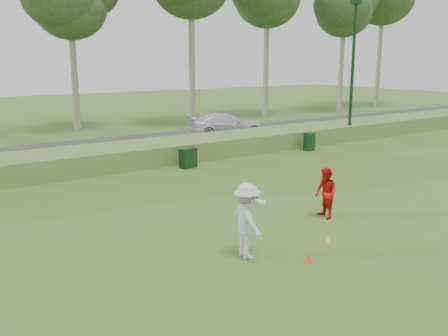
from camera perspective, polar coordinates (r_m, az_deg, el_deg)
ground at (r=13.74m, az=9.65°, el=-8.27°), size 120.00×120.00×0.00m
reed_strip at (r=23.39m, az=-11.23°, el=1.43°), size 80.00×3.00×0.90m
park_road at (r=28.06m, az=-15.31°, el=2.16°), size 80.00×6.00×0.06m
lamp_post at (r=30.63m, az=14.63°, el=13.49°), size 0.70×0.70×8.18m
tree_7 at (r=47.64m, az=13.58°, el=17.55°), size 6.50×6.50×12.50m
player_white at (r=12.23m, az=2.67°, el=-6.05°), size 0.96×1.29×1.88m
player_red at (r=15.55m, az=11.54°, el=-2.85°), size 0.76×0.88×1.57m
cone_orange at (r=12.37m, az=9.63°, el=-10.09°), size 0.21×0.21×0.23m
cone_yellow at (r=13.78m, az=11.80°, el=-7.88°), size 0.17×0.17×0.19m
utility_cabinet at (r=22.39m, az=-4.13°, el=1.15°), size 0.77×0.54×0.90m
trash_bin at (r=27.03m, az=9.73°, el=3.01°), size 0.80×0.80×0.95m
car_right at (r=31.24m, az=0.19°, el=4.96°), size 5.17×3.28×1.40m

